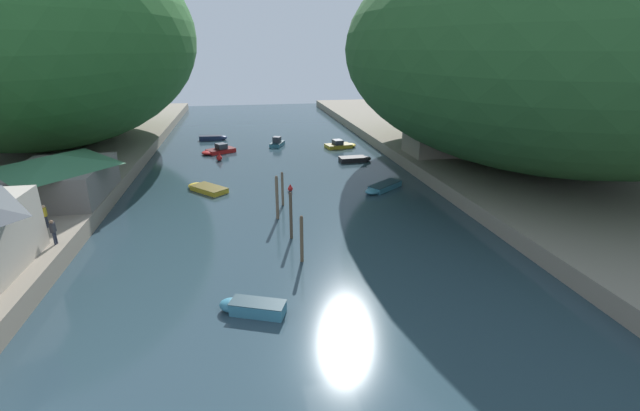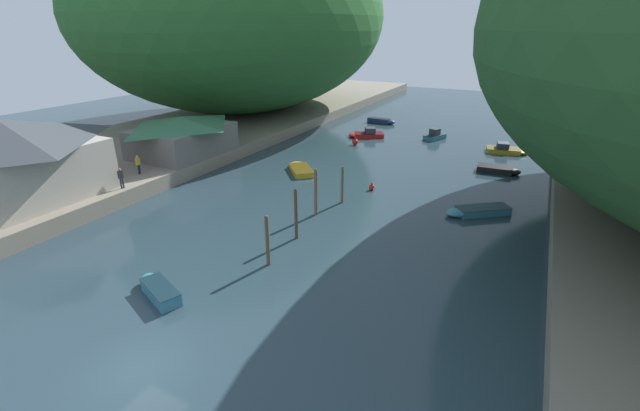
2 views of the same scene
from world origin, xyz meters
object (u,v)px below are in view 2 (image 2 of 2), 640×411
Objects in this scene: boat_cabin_cruiser at (382,121)px; person_on_quay at (138,163)px; boathouse_shed at (182,135)px; channel_buoy_near at (355,141)px; person_by_boathouse at (121,177)px; right_bank_cottage at (621,148)px; boat_far_right_bank at (366,134)px; boat_navy_launch at (475,211)px; boat_near_quay at (507,150)px; boat_far_upstream at (436,135)px; waterfront_building at (8,161)px; boat_white_cruiser at (157,289)px; boat_yellow_tender at (300,169)px; channel_buoy_far at (372,187)px; boat_moored_right at (500,170)px.

boat_cabin_cruiser is 2.52× the size of person_on_quay.
boathouse_shed is 20.38m from channel_buoy_near.
person_on_quay is at bearing -13.06° from boat_cabin_cruiser.
boat_cabin_cruiser is 40.17m from person_by_boathouse.
right_bank_cottage is 1.36× the size of boat_far_right_bank.
boat_navy_launch is at bearing -84.97° from person_on_quay.
boat_far_upstream is at bearing -118.81° from boat_near_quay.
waterfront_building reaches higher than boathouse_shed.
boat_far_right_bank is at bearing 26.46° from boat_white_cruiser.
boat_far_right_bank is (-26.16, 10.92, -3.98)m from right_bank_cottage.
person_on_quay is at bearing -156.36° from right_bank_cottage.
person_by_boathouse is at bearing 78.07° from boat_white_cruiser.
channel_buoy_far is at bearing -54.01° from boat_yellow_tender.
boat_cabin_cruiser is (-17.65, 28.52, 0.05)m from boat_navy_launch.
person_by_boathouse reaches higher than boat_white_cruiser.
person_on_quay is at bearing 72.27° from waterfront_building.
person_by_boathouse is at bearing -162.51° from person_on_quay.
boat_moored_right is 17.30m from channel_buoy_near.
boathouse_shed reaches higher than person_by_boathouse.
boat_far_upstream is 2.43× the size of person_by_boathouse.
person_by_boathouse reaches higher than channel_buoy_far.
person_by_boathouse reaches higher than boat_yellow_tender.
person_on_quay is at bearing 37.24° from person_by_boathouse.
boat_yellow_tender is 1.00× the size of boat_near_quay.
channel_buoy_far is at bearing 9.10° from boat_white_cruiser.
boat_navy_launch is at bearing -8.79° from channel_buoy_far.
channel_buoy_near is (-16.97, 3.41, 0.12)m from boat_moored_right.
boat_white_cruiser is at bearing -50.13° from boathouse_shed.
boathouse_shed reaches higher than channel_buoy_near.
waterfront_building reaches higher than boat_near_quay.
channel_buoy_far is at bearing -45.60° from boat_moored_right.
boat_near_quay is at bearing 15.68° from channel_buoy_near.
boat_far_upstream is at bearing -17.60° from boat_navy_launch.
waterfront_building reaches higher than channel_buoy_far.
right_bank_cottage reaches higher than boat_far_right_bank.
person_on_quay is (-9.94, -36.07, 1.96)m from boat_cabin_cruiser.
boat_moored_right is (29.40, 12.48, -2.98)m from boathouse_shed.
boathouse_shed is at bearing 157.17° from boat_yellow_tender.
boat_moored_right is at bearing -2.96° from boat_white_cruiser.
person_on_quay is (-10.85, -27.12, 1.93)m from boat_far_right_bank.
boat_moored_right is at bearing 23.00° from boathouse_shed.
right_bank_cottage is at bearing 13.78° from boathouse_shed.
boat_far_upstream reaches higher than boat_far_right_bank.
channel_buoy_near reaches higher than boat_white_cruiser.
boat_far_upstream is (22.09, 39.13, -4.11)m from waterfront_building.
person_by_boathouse is at bearing 74.98° from boat_navy_launch.
boat_far_upstream reaches higher than boat_navy_launch.
boat_near_quay is (17.86, 16.69, 0.11)m from boat_yellow_tender.
boat_navy_launch is 23.35m from boat_white_cruiser.
boat_cabin_cruiser is at bearing 107.63° from channel_buoy_far.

